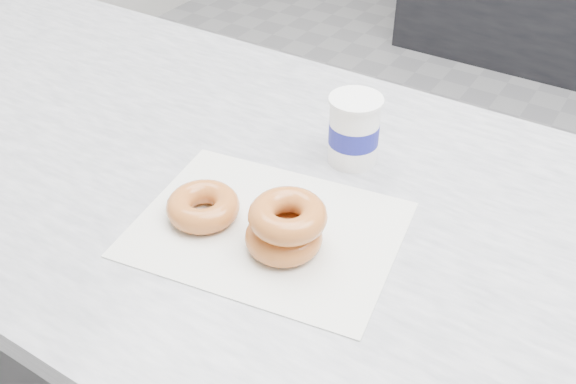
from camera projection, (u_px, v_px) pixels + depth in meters
The scene contains 4 objects.
wax_paper at pixel (268, 229), 0.84m from camera, with size 0.34×0.26×0.00m, color silver.
donut_single at pixel (203, 206), 0.85m from camera, with size 0.10×0.10×0.03m, color #C67536.
donut_stack at pixel (286, 226), 0.79m from camera, with size 0.13×0.13×0.07m.
coffee_cup at pixel (354, 129), 0.94m from camera, with size 0.10×0.10×0.11m.
Camera 1 is at (0.02, -1.20, 1.46)m, focal length 40.00 mm.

